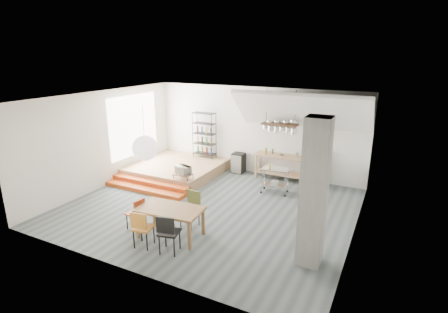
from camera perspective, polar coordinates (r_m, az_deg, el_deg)
The scene contains 26 objects.
floor at distance 10.41m, azimuth -2.38°, elevation -8.20°, with size 8.00×8.00×0.00m, color #495255.
wall_back at distance 12.91m, azimuth 5.15°, elevation 4.19°, with size 8.00×0.04×3.20m, color silver.
wall_left at distance 12.25m, azimuth -19.05°, elevation 2.65°, with size 0.04×7.00×3.20m, color silver.
wall_right at distance 8.70m, azimuth 21.18°, elevation -3.10°, with size 0.04×7.00×3.20m, color silver.
ceiling at distance 9.52m, azimuth -2.61°, elevation 9.56°, with size 8.00×7.00×0.02m, color white.
slope_ceiling at distance 11.63m, azimuth 12.46°, elevation 7.25°, with size 4.40×1.80×0.15m, color white.
window_pane at distance 13.25m, azimuth -14.47°, elevation 4.94°, with size 0.02×2.50×2.20m, color white.
platform at distance 13.16m, azimuth -7.66°, elevation -1.99°, with size 3.00×3.00×0.40m, color #A17750.
step_lower at distance 11.75m, azimuth -13.01°, elevation -5.29°, with size 3.00×0.35×0.13m, color #BF4916.
step_upper at distance 11.98m, azimuth -11.97°, elevation -4.45°, with size 3.00×0.35×0.27m, color #BF4916.
concrete_column at distance 7.40m, azimuth 14.46°, elevation -5.92°, with size 0.50×0.50×3.20m, color gray.
kitchen_counter at distance 12.49m, azimuth 9.11°, elevation -1.02°, with size 1.80×0.60×0.91m.
stove at distance 12.22m, azimuth 15.34°, elevation -2.54°, with size 0.60×0.60×1.18m.
pot_rack at distance 11.94m, azimuth 9.20°, elevation 4.86°, with size 1.20×0.50×1.43m.
wire_shelving at distance 13.57m, azimuth -3.24°, elevation 3.66°, with size 0.88×0.38×1.80m.
microwave_shelf at distance 11.48m, azimuth -6.70°, elevation -2.93°, with size 0.60×0.40×0.16m.
paper_lantern at distance 8.46m, azimuth -12.77°, elevation 1.36°, with size 0.60×0.60×0.60m, color white.
dining_table at distance 8.68m, azimuth -8.81°, elevation -8.82°, with size 1.65×1.02×0.75m.
chair_mustard at distance 8.37m, azimuth -13.32°, elevation -11.00°, with size 0.49×0.49×0.92m.
chair_black at distance 8.01m, azimuth -9.17°, elevation -11.89°, with size 0.53×0.53×0.96m.
chair_olive at distance 9.20m, azimuth -5.36°, elevation -7.93°, with size 0.47×0.47×0.93m.
chair_red at distance 9.24m, azimuth -14.03°, elevation -8.66°, with size 0.41×0.41×0.84m.
rolling_cart at distance 11.31m, azimuth 8.31°, elevation -3.36°, with size 0.88×0.56×0.83m.
mini_fridge at distance 13.17m, azimuth 2.37°, elevation -1.04°, with size 0.44×0.44×0.75m, color black.
microwave at distance 11.43m, azimuth -6.72°, elevation -2.20°, with size 0.49×0.33×0.27m, color beige.
bowl at distance 12.33m, azimuth 9.44°, elevation 0.24°, with size 0.19×0.19×0.05m, color silver.
Camera 1 is at (4.65, -8.22, 4.38)m, focal length 28.00 mm.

